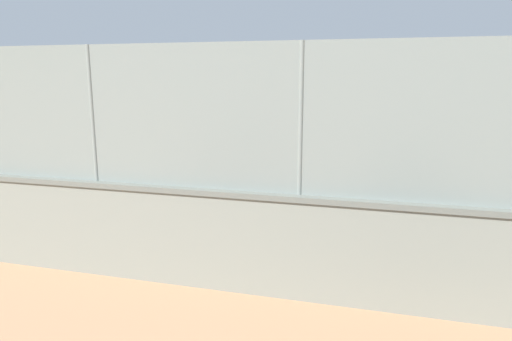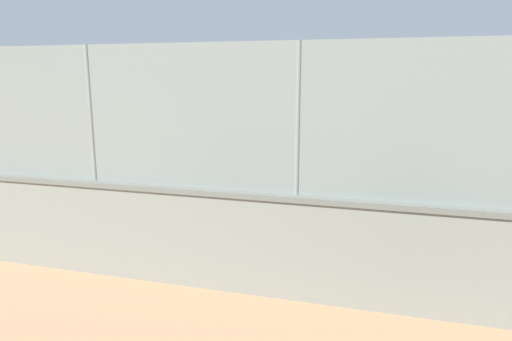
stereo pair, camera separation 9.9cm
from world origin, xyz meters
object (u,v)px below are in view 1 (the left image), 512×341
object	(u,v)px
player_foreground_swinging	(252,150)
player_at_service_line	(346,156)
player_near_wall_returning	(143,171)
sports_ball	(263,189)

from	to	relation	value
player_foreground_swinging	player_at_service_line	size ratio (longest dim) A/B	0.99
player_near_wall_returning	sports_ball	bearing A→B (deg)	-130.04
player_foreground_swinging	player_near_wall_returning	size ratio (longest dim) A/B	0.89
player_at_service_line	player_near_wall_returning	distance (m)	5.83
sports_ball	player_near_wall_returning	bearing A→B (deg)	49.96
player_at_service_line	sports_ball	bearing A→B (deg)	35.92
player_near_wall_returning	sports_ball	world-z (taller)	player_near_wall_returning
sports_ball	player_at_service_line	bearing A→B (deg)	-144.08
player_at_service_line	sports_ball	distance (m)	2.65
player_foreground_swinging	player_near_wall_returning	world-z (taller)	player_near_wall_returning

